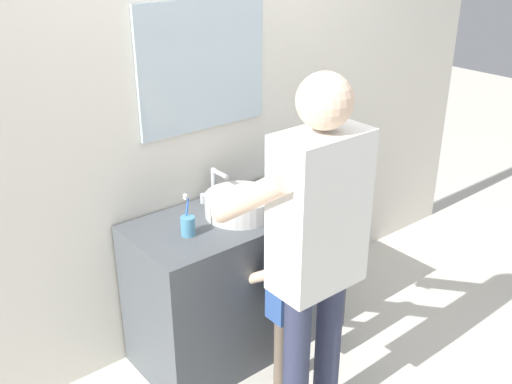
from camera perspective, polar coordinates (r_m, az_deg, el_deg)
The scene contains 9 objects.
ground_plane at distance 3.34m, azimuth 1.69°, elevation -16.56°, with size 14.00×14.00×0.00m, color silver.
back_wall at distance 3.12m, azimuth -5.48°, elevation 8.79°, with size 4.40×0.10×2.70m.
vanity_cabinet at distance 3.28m, azimuth -1.67°, elevation -8.43°, with size 1.15×0.54×0.82m, color #4C5156.
sink_basin at distance 3.03m, azimuth -1.54°, elevation -1.17°, with size 0.36×0.36×0.11m.
faucet at distance 3.18m, azimuth -3.94°, elevation 0.57°, with size 0.18×0.14×0.18m.
toothbrush_cup at distance 2.86m, azimuth -6.55°, elevation -3.19°, with size 0.07×0.07×0.21m.
soap_bottle at distance 3.24m, azimuth 3.51°, elevation 0.76°, with size 0.06×0.06×0.16m.
child_toddler at distance 2.95m, azimuth 3.11°, elevation -9.51°, with size 0.28×0.28×0.92m.
adult_parent at distance 2.48m, azimuth 5.70°, elevation -3.97°, with size 0.53×0.55×1.70m.
Camera 1 is at (-1.65, -1.89, 2.20)m, focal length 41.72 mm.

